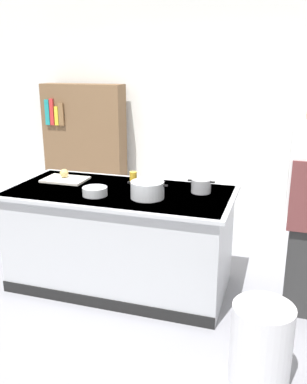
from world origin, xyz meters
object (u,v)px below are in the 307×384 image
(sauce_pan, at_px, (201,186))
(bookshelf, at_px, (85,149))
(onion, at_px, (64,173))
(mixing_bowl, at_px, (95,191))
(juice_cup, at_px, (133,177))
(trash_bin, at_px, (261,345))
(stock_pot, at_px, (147,190))

(sauce_pan, relative_size, bookshelf, 0.14)
(onion, bearing_deg, mixing_bowl, -36.97)
(juice_cup, height_order, trash_bin, juice_cup)
(juice_cup, bearing_deg, mixing_bowl, -109.21)
(mixing_bowl, height_order, bookshelf, bookshelf)
(trash_bin, distance_m, bookshelf, 3.75)
(mixing_bowl, bearing_deg, stock_pot, 8.94)
(juice_cup, relative_size, bookshelf, 0.06)
(juice_cup, relative_size, trash_bin, 0.18)
(stock_pot, relative_size, sauce_pan, 1.46)
(bookshelf, bearing_deg, onion, -69.94)
(juice_cup, distance_m, trash_bin, 1.88)
(sauce_pan, height_order, juice_cup, sauce_pan)
(mixing_bowl, bearing_deg, trash_bin, -26.36)
(onion, xyz_separation_m, stock_pot, (0.93, -0.30, 0.01))
(onion, xyz_separation_m, juice_cup, (0.66, 0.11, -0.01))
(stock_pot, distance_m, trash_bin, 1.45)
(onion, distance_m, bookshelf, 1.73)
(stock_pot, relative_size, trash_bin, 0.63)
(juice_cup, bearing_deg, bookshelf, 129.53)
(stock_pot, distance_m, sauce_pan, 0.48)
(mixing_bowl, relative_size, bookshelf, 0.12)
(onion, relative_size, juice_cup, 0.82)
(sauce_pan, xyz_separation_m, trash_bin, (0.62, -1.07, -0.69))
(stock_pot, height_order, trash_bin, stock_pot)
(bookshelf, bearing_deg, mixing_bowl, -61.46)
(sauce_pan, distance_m, juice_cup, 0.67)
(stock_pot, bearing_deg, bookshelf, 128.38)
(onion, relative_size, sauce_pan, 0.35)
(juice_cup, distance_m, bookshelf, 1.97)
(onion, distance_m, mixing_bowl, 0.61)
(trash_bin, bearing_deg, onion, 150.72)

